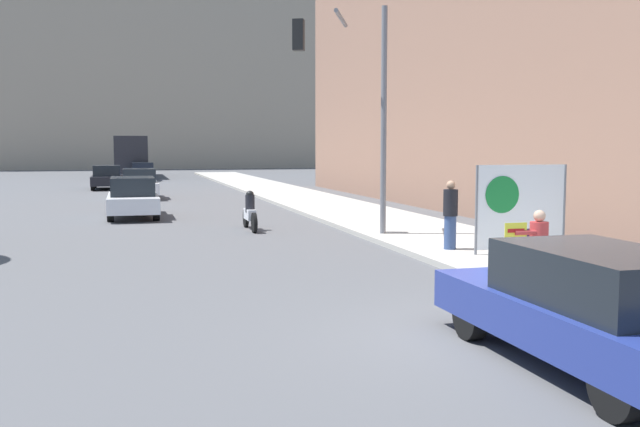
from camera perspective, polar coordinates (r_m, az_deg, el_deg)
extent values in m
plane|color=#4F4F51|center=(9.79, 14.83, -9.73)|extent=(160.00, 160.00, 0.00)
cube|color=#A8A399|center=(24.68, 4.18, -0.37)|extent=(3.86, 90.00, 0.14)
cube|color=gray|center=(89.06, -13.65, 12.05)|extent=(52.00, 12.00, 26.29)
cylinder|color=#474C56|center=(13.55, 16.88, -4.01)|extent=(0.03, 0.03, 0.47)
cylinder|color=#474C56|center=(13.75, 18.18, -3.91)|extent=(0.03, 0.03, 0.47)
cylinder|color=#474C56|center=(13.86, 16.06, -3.78)|extent=(0.03, 0.03, 0.47)
cylinder|color=#474C56|center=(14.06, 17.35, -3.69)|extent=(0.03, 0.03, 0.47)
cube|color=navy|center=(13.77, 17.15, -2.85)|extent=(0.40, 0.40, 0.02)
cube|color=navy|center=(13.90, 16.75, -1.93)|extent=(0.40, 0.02, 0.38)
cylinder|color=black|center=(13.62, 17.52, -2.52)|extent=(0.18, 0.42, 0.18)
cylinder|color=black|center=(13.50, 17.96, -4.07)|extent=(0.16, 0.16, 0.47)
cube|color=black|center=(13.48, 18.08, -4.88)|extent=(0.20, 0.28, 0.10)
cylinder|color=#B23333|center=(13.76, 17.11, -1.72)|extent=(0.34, 0.34, 0.52)
sphere|color=tan|center=(13.72, 17.15, -0.18)|extent=(0.22, 0.22, 0.22)
cylinder|color=#B23333|center=(13.51, 16.13, -1.48)|extent=(0.45, 0.09, 0.09)
cube|color=yellow|center=(13.40, 15.39, -1.33)|extent=(0.45, 0.02, 0.29)
cube|color=#AD1414|center=(13.39, 15.42, -1.33)|extent=(0.34, 0.01, 0.07)
cylinder|color=#334775|center=(16.90, 10.37, -1.51)|extent=(0.28, 0.28, 0.78)
cylinder|color=black|center=(16.84, 10.41, 0.86)|extent=(0.34, 0.34, 0.62)
sphere|color=tan|center=(16.81, 10.43, 2.26)|extent=(0.21, 0.21, 0.21)
cylinder|color=slate|center=(16.09, 12.40, 0.27)|extent=(0.06, 0.06, 1.99)
cylinder|color=slate|center=(17.22, 18.94, 0.43)|extent=(0.06, 0.06, 1.99)
cube|color=white|center=(16.62, 15.79, 0.53)|extent=(2.22, 0.02, 1.89)
cylinder|color=#197A33|center=(16.34, 14.38, 1.47)|extent=(0.83, 0.01, 0.83)
cylinder|color=slate|center=(19.66, 5.12, 7.36)|extent=(0.16, 0.16, 6.16)
cylinder|color=slate|center=(20.05, 1.70, 15.34)|extent=(1.03, 2.21, 0.11)
cube|color=black|center=(20.14, -1.73, 14.08)|extent=(0.39, 0.39, 0.84)
sphere|color=green|center=(20.10, -1.73, 13.30)|extent=(0.18, 0.18, 0.18)
cube|color=navy|center=(8.75, 20.74, -8.15)|extent=(1.70, 4.68, 0.51)
cube|color=black|center=(8.49, 21.61, -4.72)|extent=(1.46, 2.44, 0.61)
cylinder|color=black|center=(9.62, 11.94, -7.97)|extent=(0.22, 0.64, 0.64)
cylinder|color=black|center=(10.37, 19.31, -7.19)|extent=(0.22, 0.64, 0.64)
cylinder|color=black|center=(7.26, 22.72, -12.70)|extent=(0.22, 0.64, 0.64)
cube|color=silver|center=(26.41, -14.74, 0.88)|extent=(1.73, 4.51, 0.54)
cube|color=black|center=(26.19, -14.77, 2.13)|extent=(1.49, 2.34, 0.64)
cylinder|color=black|center=(27.82, -16.31, 0.60)|extent=(0.22, 0.64, 0.64)
cylinder|color=black|center=(27.83, -13.20, 0.67)|extent=(0.22, 0.64, 0.64)
cylinder|color=black|center=(25.04, -16.43, 0.09)|extent=(0.22, 0.64, 0.64)
cylinder|color=black|center=(25.05, -12.97, 0.18)|extent=(0.22, 0.64, 0.64)
cube|color=silver|center=(36.00, -14.27, 2.04)|extent=(1.76, 4.31, 0.55)
cube|color=black|center=(35.80, -14.28, 2.98)|extent=(1.52, 2.24, 0.65)
cylinder|color=black|center=(37.34, -15.48, 1.78)|extent=(0.22, 0.64, 0.64)
cylinder|color=black|center=(37.36, -13.11, 1.83)|extent=(0.22, 0.64, 0.64)
cylinder|color=black|center=(34.67, -15.49, 1.52)|extent=(0.22, 0.64, 0.64)
cylinder|color=black|center=(34.70, -12.94, 1.58)|extent=(0.22, 0.64, 0.64)
cube|color=black|center=(44.49, -16.65, 2.57)|extent=(1.78, 4.33, 0.53)
cube|color=black|center=(44.29, -16.68, 3.31)|extent=(1.53, 2.25, 0.63)
cylinder|color=black|center=(45.86, -17.58, 2.35)|extent=(0.22, 0.64, 0.64)
cylinder|color=black|center=(45.82, -15.63, 2.40)|extent=(0.22, 0.64, 0.64)
cylinder|color=black|center=(43.18, -17.72, 2.17)|extent=(0.22, 0.64, 0.64)
cylinder|color=black|center=(43.14, -15.65, 2.22)|extent=(0.22, 0.64, 0.64)
cube|color=navy|center=(55.27, -14.00, 3.11)|extent=(1.76, 4.29, 0.50)
cube|color=black|center=(55.08, -14.01, 3.68)|extent=(1.52, 2.23, 0.61)
cylinder|color=black|center=(56.60, -14.81, 2.94)|extent=(0.22, 0.64, 0.64)
cylinder|color=black|center=(56.63, -13.25, 2.98)|extent=(0.22, 0.64, 0.64)
cylinder|color=black|center=(53.94, -14.78, 2.83)|extent=(0.22, 0.64, 0.64)
cylinder|color=black|center=(53.97, -13.14, 2.87)|extent=(0.22, 0.64, 0.64)
cube|color=#232328|center=(62.32, -14.92, 4.60)|extent=(2.52, 12.06, 2.93)
cube|color=black|center=(62.32, -14.93, 4.77)|extent=(2.54, 11.46, 0.94)
cylinder|color=black|center=(66.09, -15.88, 3.41)|extent=(0.30, 1.04, 1.04)
cylinder|color=black|center=(66.11, -13.95, 3.45)|extent=(0.30, 1.04, 1.04)
cylinder|color=black|center=(58.62, -15.95, 3.18)|extent=(0.30, 1.04, 1.04)
cylinder|color=black|center=(58.63, -13.78, 3.24)|extent=(0.30, 1.04, 1.04)
cube|color=silver|center=(21.71, -5.64, -0.06)|extent=(0.24, 0.91, 0.32)
cylinder|color=black|center=(21.64, -5.62, 0.79)|extent=(0.28, 0.28, 0.53)
sphere|color=black|center=(21.62, -5.63, 1.52)|extent=(0.24, 0.24, 0.24)
cylinder|color=black|center=(22.47, -5.95, -0.35)|extent=(0.10, 0.60, 0.60)
cylinder|color=black|center=(20.99, -5.29, -0.74)|extent=(0.10, 0.60, 0.60)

